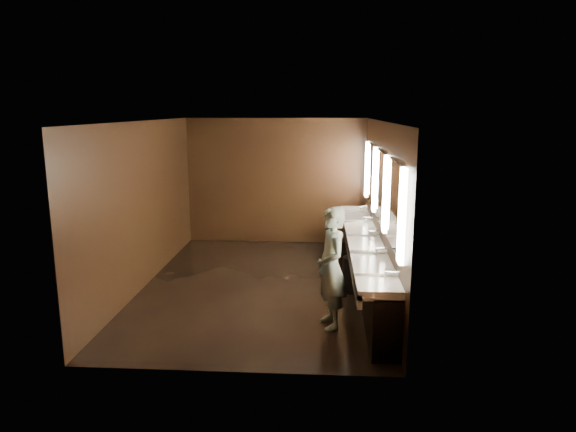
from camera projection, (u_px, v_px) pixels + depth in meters
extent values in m
plane|color=black|center=(261.00, 285.00, 8.89)|extent=(6.00, 6.00, 0.00)
cube|color=#2D2D2B|center=(260.00, 121.00, 8.31)|extent=(4.00, 6.00, 0.02)
cube|color=black|center=(276.00, 181.00, 11.53)|extent=(4.00, 0.02, 2.80)
cube|color=black|center=(229.00, 256.00, 5.67)|extent=(4.00, 0.02, 2.80)
cube|color=black|center=(144.00, 204.00, 8.73)|extent=(0.02, 6.00, 2.80)
cube|color=black|center=(381.00, 207.00, 8.48)|extent=(0.02, 6.00, 2.80)
cube|color=black|center=(368.00, 265.00, 8.69)|extent=(0.36, 5.40, 0.81)
cube|color=white|center=(363.00, 239.00, 8.61)|extent=(0.55, 5.40, 0.12)
cube|color=white|center=(348.00, 244.00, 8.64)|extent=(0.06, 5.40, 0.18)
cylinder|color=silver|center=(392.00, 272.00, 6.42)|extent=(0.18, 0.04, 0.04)
cylinder|color=silver|center=(382.00, 249.00, 7.49)|extent=(0.18, 0.04, 0.04)
cylinder|color=silver|center=(374.00, 231.00, 8.57)|extent=(0.18, 0.04, 0.04)
cylinder|color=silver|center=(368.00, 218.00, 9.64)|extent=(0.18, 0.04, 0.04)
cylinder|color=silver|center=(364.00, 207.00, 10.71)|extent=(0.18, 0.04, 0.04)
cube|color=white|center=(402.00, 216.00, 6.06)|extent=(0.06, 0.22, 1.15)
cube|color=white|center=(394.00, 204.00, 6.84)|extent=(0.03, 1.32, 1.15)
cube|color=white|center=(386.00, 194.00, 7.62)|extent=(0.06, 0.23, 1.15)
cube|color=white|center=(381.00, 186.00, 8.40)|extent=(0.03, 1.32, 1.15)
cube|color=white|center=(375.00, 180.00, 9.19)|extent=(0.06, 0.23, 1.15)
cube|color=white|center=(371.00, 174.00, 9.97)|extent=(0.03, 1.32, 1.15)
cube|color=white|center=(367.00, 169.00, 10.75)|extent=(0.06, 0.22, 1.15)
imported|color=#98D7E3|center=(331.00, 268.00, 7.05)|extent=(0.56, 0.71, 1.70)
cylinder|color=black|center=(354.00, 274.00, 8.53)|extent=(0.41, 0.41, 0.59)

